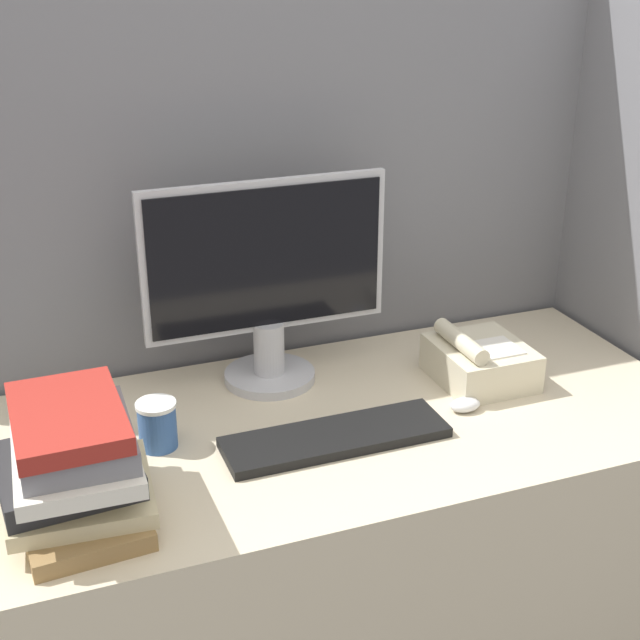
{
  "coord_description": "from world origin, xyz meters",
  "views": [
    {
      "loc": [
        -0.61,
        -1.11,
        1.63
      ],
      "look_at": [
        -0.05,
        0.38,
        0.94
      ],
      "focal_mm": 50.0,
      "sensor_mm": 36.0,
      "label": 1
    }
  ],
  "objects_px": {
    "coffee_cup": "(157,425)",
    "desk_telephone": "(479,361)",
    "monitor": "(267,285)",
    "keyboard": "(336,437)",
    "book_stack": "(74,465)",
    "mouse": "(465,405)"
  },
  "relations": [
    {
      "from": "keyboard",
      "to": "coffee_cup",
      "type": "height_order",
      "value": "coffee_cup"
    },
    {
      "from": "keyboard",
      "to": "coffee_cup",
      "type": "bearing_deg",
      "value": 162.05
    },
    {
      "from": "coffee_cup",
      "to": "book_stack",
      "type": "bearing_deg",
      "value": -134.76
    },
    {
      "from": "monitor",
      "to": "desk_telephone",
      "type": "relative_size",
      "value": 2.51
    },
    {
      "from": "coffee_cup",
      "to": "book_stack",
      "type": "height_order",
      "value": "book_stack"
    },
    {
      "from": "keyboard",
      "to": "coffee_cup",
      "type": "xyz_separation_m",
      "value": [
        -0.32,
        0.1,
        0.04
      ]
    },
    {
      "from": "keyboard",
      "to": "mouse",
      "type": "distance_m",
      "value": 0.29
    },
    {
      "from": "monitor",
      "to": "mouse",
      "type": "distance_m",
      "value": 0.48
    },
    {
      "from": "desk_telephone",
      "to": "keyboard",
      "type": "bearing_deg",
      "value": -161.46
    },
    {
      "from": "keyboard",
      "to": "desk_telephone",
      "type": "distance_m",
      "value": 0.41
    },
    {
      "from": "mouse",
      "to": "monitor",
      "type": "bearing_deg",
      "value": 140.37
    },
    {
      "from": "coffee_cup",
      "to": "keyboard",
      "type": "bearing_deg",
      "value": -17.95
    },
    {
      "from": "mouse",
      "to": "coffee_cup",
      "type": "height_order",
      "value": "coffee_cup"
    },
    {
      "from": "monitor",
      "to": "book_stack",
      "type": "xyz_separation_m",
      "value": [
        -0.45,
        -0.36,
        -0.13
      ]
    },
    {
      "from": "monitor",
      "to": "book_stack",
      "type": "relative_size",
      "value": 1.75
    },
    {
      "from": "monitor",
      "to": "keyboard",
      "type": "relative_size",
      "value": 1.2
    },
    {
      "from": "keyboard",
      "to": "mouse",
      "type": "relative_size",
      "value": 6.67
    },
    {
      "from": "mouse",
      "to": "desk_telephone",
      "type": "xyz_separation_m",
      "value": [
        0.09,
        0.11,
        0.03
      ]
    },
    {
      "from": "keyboard",
      "to": "desk_telephone",
      "type": "relative_size",
      "value": 2.09
    },
    {
      "from": "keyboard",
      "to": "mouse",
      "type": "xyz_separation_m",
      "value": [
        0.29,
        0.02,
        0.0
      ]
    },
    {
      "from": "coffee_cup",
      "to": "desk_telephone",
      "type": "bearing_deg",
      "value": 2.1
    },
    {
      "from": "keyboard",
      "to": "book_stack",
      "type": "distance_m",
      "value": 0.5
    }
  ]
}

